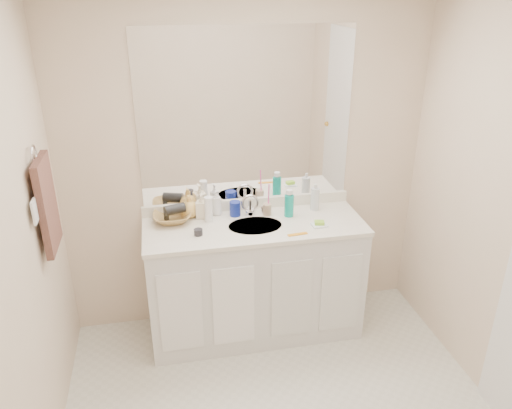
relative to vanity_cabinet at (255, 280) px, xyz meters
The scene contains 26 objects.
wall_back 0.82m from the vanity_cabinet, 90.00° to the left, with size 2.60×0.02×2.40m, color beige.
wall_left 1.83m from the vanity_cabinet, 141.75° to the right, with size 0.02×2.60×2.40m, color beige.
vanity_cabinet is the anchor object (origin of this frame).
countertop 0.44m from the vanity_cabinet, ahead, with size 1.52×0.57×0.03m, color white.
backsplash 0.56m from the vanity_cabinet, 90.00° to the left, with size 1.52×0.03×0.08m, color white.
sink_basin 0.44m from the vanity_cabinet, 90.00° to the right, with size 0.37×0.37×0.02m, color #B9B7A1.
faucet 0.53m from the vanity_cabinet, 90.00° to the left, with size 0.02×0.02×0.11m, color silver.
mirror 1.17m from the vanity_cabinet, 90.00° to the left, with size 1.48×0.01×1.20m, color white.
blue_mug 0.55m from the vanity_cabinet, 123.15° to the left, with size 0.08×0.08×0.11m, color navy.
tan_cup 0.53m from the vanity_cabinet, 47.84° to the left, with size 0.06×0.06×0.08m, color tan.
toothbrush 0.63m from the vanity_cabinet, 45.51° to the left, with size 0.01×0.01×0.18m, color #FF43B0.
mouthwash_bottle 0.60m from the vanity_cabinet, 17.30° to the left, with size 0.07×0.07×0.16m, color #0D9D8A.
clear_pump_bottle 0.73m from the vanity_cabinet, 17.58° to the left, with size 0.06×0.06×0.17m, color silver.
soap_dish 0.64m from the vanity_cabinet, 14.95° to the right, with size 0.10×0.08×0.01m, color white.
green_soap 0.65m from the vanity_cabinet, 14.95° to the right, with size 0.06×0.05×0.02m, color #97DA35.
orange_comb 0.56m from the vanity_cabinet, 40.15° to the right, with size 0.13×0.03×0.01m, color orange.
dark_jar 0.62m from the vanity_cabinet, 168.30° to the right, with size 0.06×0.06×0.04m, color black.
extra_white_bottle 0.63m from the vanity_cabinet, 160.11° to the left, with size 0.06×0.06×0.18m, color white.
soap_bottle_white 0.63m from the vanity_cabinet, 138.39° to the left, with size 0.07×0.07×0.19m, color white.
soap_bottle_cream 0.67m from the vanity_cabinet, 151.64° to the left, with size 0.08×0.08×0.18m, color #FFF1CF.
soap_bottle_yellow 0.72m from the vanity_cabinet, 153.66° to the left, with size 0.13×0.13×0.16m, color #E0B057.
wicker_basket 0.75m from the vanity_cabinet, 163.86° to the left, with size 0.26×0.26×0.06m, color olive.
hair_dryer 0.78m from the vanity_cabinet, 163.28° to the left, with size 0.07×0.07×0.14m, color black.
towel_ring 1.71m from the vanity_cabinet, 168.86° to the right, with size 0.11×0.11×0.01m, color silver.
hand_towel 1.52m from the vanity_cabinet, 168.69° to the right, with size 0.04×0.32×0.55m, color #422923.
switch_plate 1.61m from the vanity_cabinet, 160.52° to the right, with size 0.01×0.09×0.13m, color white.
Camera 1 is at (-0.61, -1.99, 2.41)m, focal length 35.00 mm.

